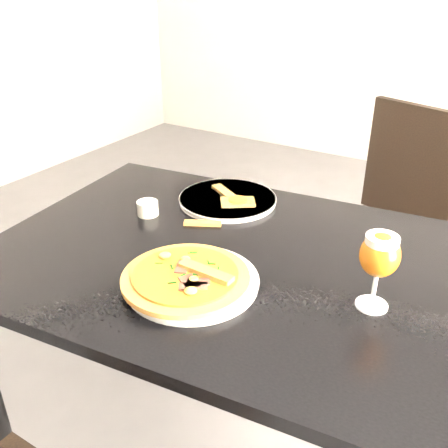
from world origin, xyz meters
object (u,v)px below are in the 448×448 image
Objects in this scene: pizza at (186,277)px; beer_glass at (380,256)px; dining_table at (243,289)px; chair_far at (389,228)px.

pizza is 1.67× the size of beer_glass.
chair_far is (0.16, 0.80, -0.15)m from dining_table.
beer_glass is at bearing -11.58° from dining_table.
dining_table is 1.38× the size of chair_far.
pizza is (-0.20, -0.96, 0.26)m from chair_far.
beer_glass is at bearing 21.22° from pizza.
chair_far is 3.44× the size of pizza.
beer_glass is (0.35, 0.14, 0.09)m from pizza.
chair_far is at bearing 72.77° from dining_table.
pizza reaches higher than dining_table.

